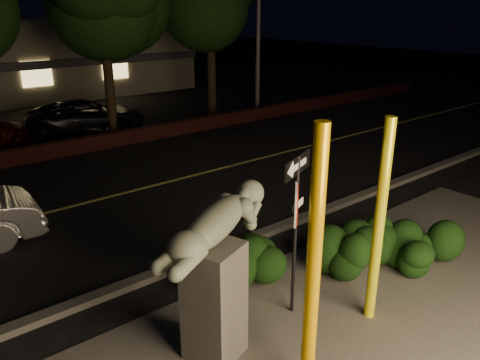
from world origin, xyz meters
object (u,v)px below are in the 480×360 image
Objects in this scene: yellow_pole_right at (379,224)px; sculpture at (215,264)px; yellow_pole_left at (313,272)px; signpost at (296,205)px; parked_car_dark at (86,116)px.

sculpture is (-2.37, 0.84, -0.18)m from yellow_pole_right.
yellow_pole_left reaches higher than yellow_pole_right.
yellow_pole_left is at bearing -90.44° from sculpture.
signpost is 1.13× the size of sculpture.
parked_car_dark is (3.00, 14.58, -1.15)m from yellow_pole_left.
yellow_pole_left is 14.93m from parked_car_dark.
parked_car_dark is (3.46, 13.29, -0.82)m from sculpture.
parked_car_dark is at bearing 78.37° from yellow_pole_left.
yellow_pole_right is at bearing -39.29° from sculpture.
yellow_pole_right is 1.22× the size of signpost.
yellow_pole_left is at bearing -150.83° from signpost.
signpost is at bearing -169.63° from parked_car_dark.
yellow_pole_right reaches higher than parked_car_dark.
parked_car_dark is (1.96, 13.28, -1.26)m from signpost.
yellow_pole_left reaches higher than sculpture.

